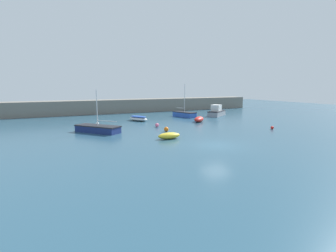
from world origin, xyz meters
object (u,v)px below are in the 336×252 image
object	(u,v)px
mooring_buoy_red	(272,128)
sailboat_short_mast	(98,129)
mooring_buoy_white	(97,124)
motorboat_grey_hull	(217,112)
rowboat_with_red_cover	(138,118)
sailboat_tall_mast	(184,114)
mooring_buoy_pink	(157,125)
rowboat_blue_near	(199,119)
mooring_buoy_orange	(166,129)
fishing_dinghy_green	(169,136)

from	to	relation	value
mooring_buoy_red	sailboat_short_mast	bearing A→B (deg)	160.01
mooring_buoy_white	motorboat_grey_hull	bearing A→B (deg)	5.26
rowboat_with_red_cover	sailboat_tall_mast	distance (m)	8.75
motorboat_grey_hull	sailboat_short_mast	size ratio (longest dim) A/B	0.94
mooring_buoy_red	mooring_buoy_pink	size ratio (longest dim) A/B	0.79
motorboat_grey_hull	rowboat_blue_near	world-z (taller)	motorboat_grey_hull
sailboat_tall_mast	mooring_buoy_orange	xyz separation A→B (m)	(-8.94, -11.52, -0.18)
rowboat_blue_near	mooring_buoy_red	distance (m)	10.47
rowboat_blue_near	fishing_dinghy_green	bearing A→B (deg)	-178.52
fishing_dinghy_green	mooring_buoy_pink	size ratio (longest dim) A/B	4.79
fishing_dinghy_green	mooring_buoy_red	xyz separation A→B (m)	(13.84, -0.32, -0.12)
mooring_buoy_red	mooring_buoy_pink	xyz separation A→B (m)	(-11.91, 7.67, 0.05)
mooring_buoy_pink	mooring_buoy_red	bearing A→B (deg)	-32.79
sailboat_short_mast	rowboat_blue_near	xyz separation A→B (m)	(15.05, 2.39, -0.04)
sailboat_tall_mast	mooring_buoy_orange	distance (m)	14.58
mooring_buoy_red	fishing_dinghy_green	bearing A→B (deg)	178.69
sailboat_short_mast	mooring_buoy_orange	size ratio (longest dim) A/B	9.71
rowboat_blue_near	mooring_buoy_red	xyz separation A→B (m)	(4.44, -9.48, -0.19)
rowboat_with_red_cover	fishing_dinghy_green	xyz separation A→B (m)	(-1.82, -14.17, -0.06)
sailboat_tall_mast	mooring_buoy_white	world-z (taller)	sailboat_tall_mast
fishing_dinghy_green	mooring_buoy_orange	world-z (taller)	fishing_dinghy_green
motorboat_grey_hull	mooring_buoy_pink	xyz separation A→B (m)	(-14.39, -6.89, -0.47)
sailboat_tall_mast	mooring_buoy_pink	distance (m)	11.74
sailboat_tall_mast	rowboat_blue_near	bearing A→B (deg)	-25.21
motorboat_grey_hull	mooring_buoy_white	bearing A→B (deg)	149.44
rowboat_with_red_cover	mooring_buoy_pink	world-z (taller)	rowboat_with_red_cover
sailboat_short_mast	mooring_buoy_white	xyz separation A→B (m)	(1.03, 5.55, -0.22)
sailboat_tall_mast	mooring_buoy_red	xyz separation A→B (m)	(3.34, -15.69, -0.26)
motorboat_grey_hull	mooring_buoy_pink	size ratio (longest dim) A/B	10.18
sailboat_short_mast	sailboat_tall_mast	world-z (taller)	sailboat_tall_mast
rowboat_blue_near	mooring_buoy_orange	size ratio (longest dim) A/B	5.21
mooring_buoy_red	mooring_buoy_pink	world-z (taller)	mooring_buoy_pink
mooring_buoy_orange	mooring_buoy_white	distance (m)	10.47
motorboat_grey_hull	sailboat_short_mast	world-z (taller)	sailboat_short_mast
rowboat_blue_near	rowboat_with_red_cover	bearing A→B (deg)	103.77
rowboat_with_red_cover	mooring_buoy_red	bearing A→B (deg)	-164.75
mooring_buoy_red	mooring_buoy_orange	size ratio (longest dim) A/B	0.71
sailboat_tall_mast	sailboat_short_mast	bearing A→B (deg)	-77.18
motorboat_grey_hull	mooring_buoy_white	size ratio (longest dim) A/B	12.18
rowboat_with_red_cover	mooring_buoy_orange	bearing A→B (deg)	154.05
mooring_buoy_orange	mooring_buoy_white	size ratio (longest dim) A/B	1.34
sailboat_short_mast	fishing_dinghy_green	bearing A→B (deg)	-178.16
rowboat_with_red_cover	rowboat_blue_near	xyz separation A→B (m)	(7.58, -5.01, 0.00)
mooring_buoy_pink	fishing_dinghy_green	bearing A→B (deg)	-104.65
motorboat_grey_hull	mooring_buoy_red	world-z (taller)	motorboat_grey_hull
mooring_buoy_pink	motorboat_grey_hull	bearing A→B (deg)	25.58
rowboat_with_red_cover	fishing_dinghy_green	world-z (taller)	rowboat_with_red_cover
sailboat_tall_mast	mooring_buoy_orange	bearing A→B (deg)	-53.06
motorboat_grey_hull	rowboat_blue_near	xyz separation A→B (m)	(-6.91, -5.09, -0.33)
rowboat_blue_near	mooring_buoy_pink	size ratio (longest dim) A/B	5.82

